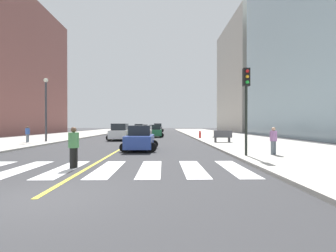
{
  "coord_description": "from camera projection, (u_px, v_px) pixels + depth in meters",
  "views": [
    {
      "loc": [
        3.25,
        -5.96,
        1.89
      ],
      "look_at": [
        3.9,
        27.7,
        1.63
      ],
      "focal_mm": 25.25,
      "sensor_mm": 36.0,
      "label": 1
    }
  ],
  "objects": [
    {
      "name": "car_silver_fifth",
      "position": [
        139.0,
        129.0,
        51.36
      ],
      "size": [
        2.81,
        4.4,
        1.93
      ],
      "rotation": [
        0.0,
        0.0,
        -0.04
      ],
      "color": "#B7B7BC",
      "rests_on": "ground"
    },
    {
      "name": "sidewalk_kerb_west",
      "position": [
        22.0,
        141.0,
        25.67
      ],
      "size": [
        10.0,
        120.0,
        0.15
      ],
      "primitive_type": "cube",
      "color": "#B2ADA3",
      "rests_on": "ground"
    },
    {
      "name": "car_gray_seventh",
      "position": [
        158.0,
        128.0,
        57.85
      ],
      "size": [
        2.95,
        4.66,
        2.06
      ],
      "rotation": [
        0.0,
        0.0,
        3.12
      ],
      "color": "slate",
      "rests_on": "ground"
    },
    {
      "name": "car_white_sixth",
      "position": [
        120.0,
        132.0,
        27.83
      ],
      "size": [
        2.74,
        4.38,
        1.96
      ],
      "rotation": [
        0.0,
        0.0,
        -0.0
      ],
      "color": "silver",
      "rests_on": "ground"
    },
    {
      "name": "pedestrian_walking_west",
      "position": [
        28.0,
        133.0,
        22.56
      ],
      "size": [
        0.39,
        0.39,
        1.57
      ],
      "rotation": [
        0.0,
        0.0,
        4.69
      ],
      "color": "slate",
      "rests_on": "sidewalk_kerb_west"
    },
    {
      "name": "lane_divider_paint",
      "position": [
        147.0,
        134.0,
        45.9
      ],
      "size": [
        0.16,
        80.0,
        0.01
      ],
      "primitive_type": "cube",
      "color": "yellow",
      "rests_on": "ground"
    },
    {
      "name": "car_green_second",
      "position": [
        155.0,
        131.0,
        34.57
      ],
      "size": [
        2.62,
        4.1,
        1.8
      ],
      "rotation": [
        0.0,
        0.0,
        3.18
      ],
      "color": "#236B42",
      "rests_on": "ground"
    },
    {
      "name": "parking_garage_concrete",
      "position": [
        261.0,
        78.0,
        62.33
      ],
      "size": [
        18.0,
        24.0,
        28.23
      ],
      "primitive_type": "cube",
      "color": "#B2ADA3",
      "rests_on": "ground"
    },
    {
      "name": "traffic_light_near_corner",
      "position": [
        246.0,
        94.0,
        13.09
      ],
      "size": [
        0.36,
        0.41,
        4.85
      ],
      "rotation": [
        0.0,
        0.0,
        3.14
      ],
      "color": "black",
      "rests_on": "sidewalk_kerb_east"
    },
    {
      "name": "pedestrian_waiting_east",
      "position": [
        273.0,
        140.0,
        13.45
      ],
      "size": [
        0.39,
        0.39,
        1.57
      ],
      "rotation": [
        0.0,
        0.0,
        0.35
      ],
      "color": "slate",
      "rests_on": "sidewalk_kerb_east"
    },
    {
      "name": "car_red_fourth",
      "position": [
        145.0,
        128.0,
        64.16
      ],
      "size": [
        2.59,
        4.05,
        1.78
      ],
      "rotation": [
        0.0,
        0.0,
        -0.04
      ],
      "color": "red",
      "rests_on": "ground"
    },
    {
      "name": "park_bench",
      "position": [
        222.0,
        137.0,
        22.81
      ],
      "size": [
        1.82,
        0.64,
        1.12
      ],
      "rotation": [
        0.0,
        0.0,
        1.62
      ],
      "color": "#47474C",
      "rests_on": "sidewalk_kerb_east"
    },
    {
      "name": "pedestrian_crossing",
      "position": [
        74.0,
        145.0,
        10.11
      ],
      "size": [
        0.44,
        0.44,
        1.77
      ],
      "rotation": [
        0.0,
        0.0,
        4.32
      ],
      "color": "black",
      "rests_on": "ground"
    },
    {
      "name": "sidewalk_kerb_east",
      "position": [
        244.0,
        141.0,
        26.14
      ],
      "size": [
        10.0,
        120.0,
        0.15
      ],
      "primitive_type": "cube",
      "color": "#B2ADA3",
      "rests_on": "ground"
    },
    {
      "name": "street_lamp",
      "position": [
        46.0,
        103.0,
        23.9
      ],
      "size": [
        0.44,
        0.44,
        6.41
      ],
      "color": "#38383D",
      "rests_on": "sidewalk_kerb_west"
    },
    {
      "name": "fire_hydrant",
      "position": [
        200.0,
        134.0,
        29.92
      ],
      "size": [
        0.26,
        0.26,
        0.89
      ],
      "color": "red",
      "rests_on": "sidewalk_kerb_east"
    },
    {
      "name": "ground_plane",
      "position": [
        34.0,
        199.0,
        5.91
      ],
      "size": [
        220.0,
        220.0,
        0.0
      ],
      "primitive_type": "plane",
      "color": "#333335"
    },
    {
      "name": "car_blue_third",
      "position": [
        140.0,
        139.0,
        17.14
      ],
      "size": [
        2.54,
        4.04,
        1.79
      ],
      "rotation": [
        0.0,
        0.0,
        3.13
      ],
      "color": "#2D479E",
      "rests_on": "ground"
    },
    {
      "name": "crosswalk_paint",
      "position": [
        86.0,
        169.0,
        9.91
      ],
      "size": [
        13.5,
        4.0,
        0.01
      ],
      "color": "silver",
      "rests_on": "ground"
    },
    {
      "name": "car_black_nearest",
      "position": [
        138.0,
        130.0,
        44.76
      ],
      "size": [
        2.41,
        3.78,
        1.66
      ],
      "rotation": [
        0.0,
        0.0,
        -0.04
      ],
      "color": "black",
      "rests_on": "ground"
    }
  ]
}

